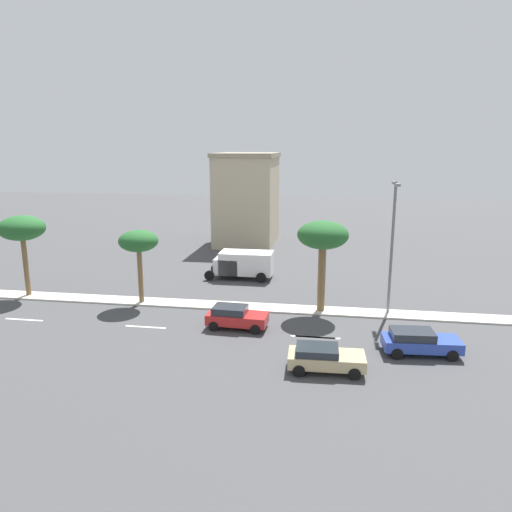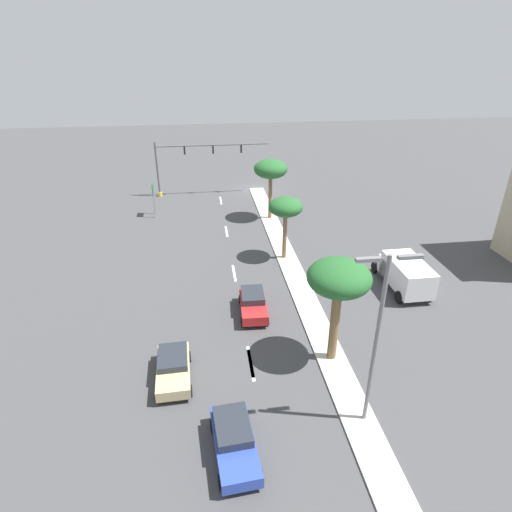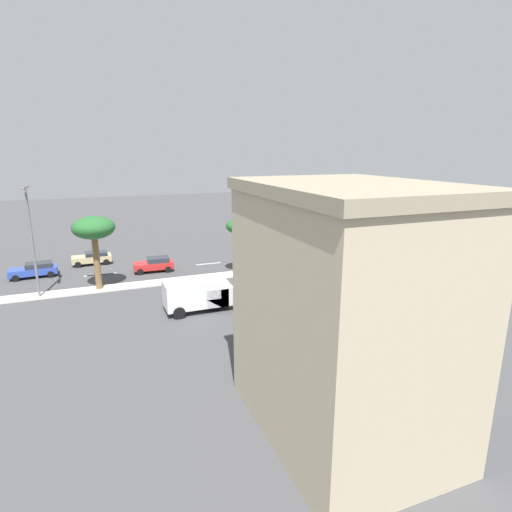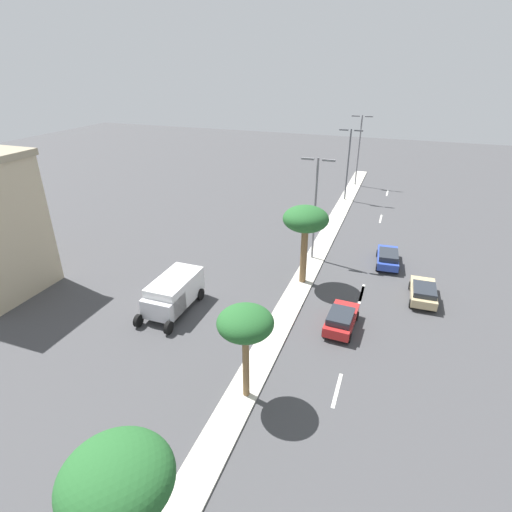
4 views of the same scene
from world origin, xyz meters
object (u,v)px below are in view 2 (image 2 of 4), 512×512
palm_tree_inboard (271,170)px  sedan_blue_outboard (234,440)px  directional_road_sign (153,192)px  traffic_signal_gantry (186,161)px  palm_tree_center (339,280)px  sedan_tan_mid (173,368)px  sedan_red_inboard (253,303)px  box_truck (405,272)px  street_lamp_far (378,330)px  palm_tree_left (286,208)px

palm_tree_inboard → sedan_blue_outboard: palm_tree_inboard is taller
directional_road_sign → traffic_signal_gantry: bearing=-117.4°
palm_tree_center → sedan_tan_mid: 10.53m
directional_road_sign → sedan_red_inboard: 21.93m
palm_tree_inboard → box_truck: bearing=116.5°
sedan_red_inboard → traffic_signal_gantry: bearing=-80.0°
palm_tree_center → sedan_tan_mid: palm_tree_center is taller
traffic_signal_gantry → street_lamp_far: 38.34m
traffic_signal_gantry → palm_tree_inboard: traffic_signal_gantry is taller
directional_road_sign → palm_tree_inboard: 12.98m
street_lamp_far → box_truck: street_lamp_far is taller
palm_tree_center → street_lamp_far: 4.77m
street_lamp_far → sedan_tan_mid: 11.66m
palm_tree_inboard → palm_tree_left: (0.32, 9.61, -0.68)m
palm_tree_center → sedan_blue_outboard: (6.41, 5.76, -4.72)m
directional_road_sign → palm_tree_center: bearing=115.7°
palm_tree_left → sedan_blue_outboard: palm_tree_left is taller
palm_tree_left → palm_tree_center: (-0.25, 13.51, 0.73)m
directional_road_sign → palm_tree_inboard: (-12.43, 2.55, 2.73)m
palm_tree_left → sedan_tan_mid: bearing=56.7°
palm_tree_left → box_truck: 10.84m
directional_road_sign → palm_tree_left: palm_tree_left is taller
traffic_signal_gantry → sedan_blue_outboard: bearing=93.7°
palm_tree_left → sedan_tan_mid: 17.14m
palm_tree_left → sedan_red_inboard: 9.77m
palm_tree_inboard → street_lamp_far: 27.88m
traffic_signal_gantry → palm_tree_left: bearing=114.4°
traffic_signal_gantry → sedan_red_inboard: traffic_signal_gantry is taller
palm_tree_inboard → sedan_red_inboard: (4.15, 17.67, -4.64)m
directional_road_sign → sedan_blue_outboard: bearing=100.7°
directional_road_sign → palm_tree_center: (-12.36, 25.67, 2.79)m
traffic_signal_gantry → palm_tree_left: traffic_signal_gantry is taller
palm_tree_center → box_truck: 11.56m
traffic_signal_gantry → street_lamp_far: bearing=103.8°
traffic_signal_gantry → sedan_red_inboard: bearing=100.0°
traffic_signal_gantry → palm_tree_left: (-8.60, 18.94, 0.48)m
directional_road_sign → palm_tree_inboard: palm_tree_inboard is taller
directional_road_sign → palm_tree_center: size_ratio=0.58×
palm_tree_center → sedan_red_inboard: bearing=-53.2°
palm_tree_inboard → palm_tree_center: (0.07, 23.12, 0.06)m
directional_road_sign → street_lamp_far: street_lamp_far is taller
street_lamp_far → directional_road_sign: bearing=-67.4°
traffic_signal_gantry → box_truck: bearing=123.7°
traffic_signal_gantry → street_lamp_far: (-9.14, 37.21, 1.32)m
palm_tree_center → sedan_tan_mid: size_ratio=1.59×
traffic_signal_gantry → sedan_tan_mid: bearing=89.1°
traffic_signal_gantry → sedan_blue_outboard: 38.45m
directional_road_sign → palm_tree_center: palm_tree_center is taller
palm_tree_center → sedan_blue_outboard: 9.82m
palm_tree_center → sedan_red_inboard: size_ratio=1.62×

